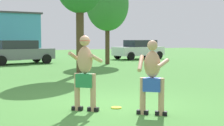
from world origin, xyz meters
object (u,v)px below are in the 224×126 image
at_px(car_white_far_end, 139,49).
at_px(tree_behind_players, 107,5).
at_px(player_with_cap, 85,69).
at_px(player_in_blue, 152,76).
at_px(frisbee, 116,108).
at_px(car_gray_mid_lot, 19,52).

height_order(car_white_far_end, tree_behind_players, tree_behind_players).
height_order(player_with_cap, tree_behind_players, tree_behind_players).
height_order(player_in_blue, car_white_far_end, player_in_blue).
xyz_separation_m(frisbee, car_white_far_end, (11.42, 15.56, 0.81)).
bearing_deg(car_gray_mid_lot, player_with_cap, -98.14).
distance_m(car_white_far_end, tree_behind_players, 6.89).
bearing_deg(frisbee, tree_behind_players, 61.88).
height_order(player_with_cap, player_in_blue, player_with_cap).
height_order(car_gray_mid_lot, car_white_far_end, same).
relative_size(car_gray_mid_lot, tree_behind_players, 0.78).
xyz_separation_m(player_with_cap, player_in_blue, (1.09, -1.10, -0.11)).
height_order(player_with_cap, car_white_far_end, player_with_cap).
bearing_deg(car_gray_mid_lot, tree_behind_players, -31.83).
distance_m(player_with_cap, frisbee, 1.23).
height_order(player_with_cap, car_gray_mid_lot, player_with_cap).
relative_size(player_with_cap, frisbee, 6.83).
height_order(car_gray_mid_lot, tree_behind_players, tree_behind_players).
bearing_deg(car_gray_mid_lot, car_white_far_end, 2.61).
xyz_separation_m(car_gray_mid_lot, tree_behind_players, (5.02, -3.12, 3.09)).
height_order(player_with_cap, frisbee, player_with_cap).
xyz_separation_m(player_in_blue, car_gray_mid_lot, (1.05, 16.08, -0.03)).
relative_size(frisbee, tree_behind_players, 0.05).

